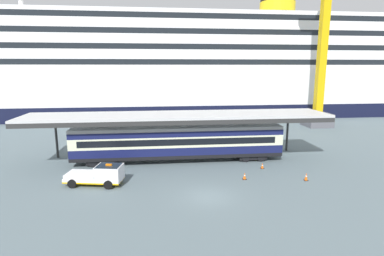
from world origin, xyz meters
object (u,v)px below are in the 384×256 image
at_px(cruise_ship, 223,69).
at_px(dockside_crane, 326,39).
at_px(traffic_cone_near, 262,166).
at_px(traffic_cone_mid, 306,177).
at_px(train_carriage, 178,142).
at_px(service_truck, 100,174).
at_px(traffic_cone_far, 245,176).
at_px(quay_bollard, 84,179).

relative_size(cruise_ship, dockside_crane, 2.99).
bearing_deg(traffic_cone_near, traffic_cone_mid, -52.92).
height_order(train_carriage, traffic_cone_near, train_carriage).
distance_m(service_truck, traffic_cone_far, 13.71).
bearing_deg(traffic_cone_far, dockside_crane, 49.95).
distance_m(cruise_ship, traffic_cone_near, 44.77).
distance_m(cruise_ship, service_truck, 51.73).
relative_size(train_carriage, quay_bollard, 24.67).
xyz_separation_m(service_truck, quay_bollard, (-1.46, 0.29, -0.47)).
bearing_deg(traffic_cone_mid, quay_bollard, 176.14).
distance_m(cruise_ship, quay_bollard, 52.17).
xyz_separation_m(traffic_cone_mid, quay_bollard, (-20.93, 1.41, 0.14)).
relative_size(train_carriage, dockside_crane, 0.45).
height_order(traffic_cone_far, dockside_crane, dockside_crane).
relative_size(service_truck, quay_bollard, 5.72).
relative_size(service_truck, dockside_crane, 0.10).
relative_size(service_truck, traffic_cone_mid, 7.13).
relative_size(traffic_cone_mid, traffic_cone_far, 1.11).
bearing_deg(quay_bollard, traffic_cone_mid, -3.86).
bearing_deg(quay_bollard, traffic_cone_far, -1.72).
bearing_deg(traffic_cone_mid, dockside_crane, 59.41).
height_order(train_carriage, quay_bollard, train_carriage).
height_order(service_truck, quay_bollard, service_truck).
distance_m(train_carriage, traffic_cone_mid, 14.08).
xyz_separation_m(traffic_cone_far, quay_bollard, (-15.15, 0.45, 0.18)).
xyz_separation_m(train_carriage, quay_bollard, (-9.19, -6.11, -1.79)).
xyz_separation_m(cruise_ship, service_truck, (-21.34, -46.20, -9.27)).
distance_m(cruise_ship, dockside_crane, 25.58).
bearing_deg(quay_bollard, cruise_ship, 63.60).
bearing_deg(traffic_cone_near, dockside_crane, 50.39).
height_order(train_carriage, dockside_crane, dockside_crane).
relative_size(traffic_cone_near, traffic_cone_mid, 0.80).
relative_size(cruise_ship, service_truck, 28.88).
bearing_deg(train_carriage, quay_bollard, -146.37).
distance_m(cruise_ship, train_carriage, 42.80).
bearing_deg(quay_bollard, train_carriage, 33.63).
distance_m(traffic_cone_near, traffic_cone_mid, 4.94).
bearing_deg(dockside_crane, cruise_ship, 123.36).
xyz_separation_m(cruise_ship, dockside_crane, (13.76, -20.90, 5.28)).
bearing_deg(service_truck, quay_bollard, 168.57).
height_order(train_carriage, traffic_cone_far, train_carriage).
height_order(cruise_ship, train_carriage, cruise_ship).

